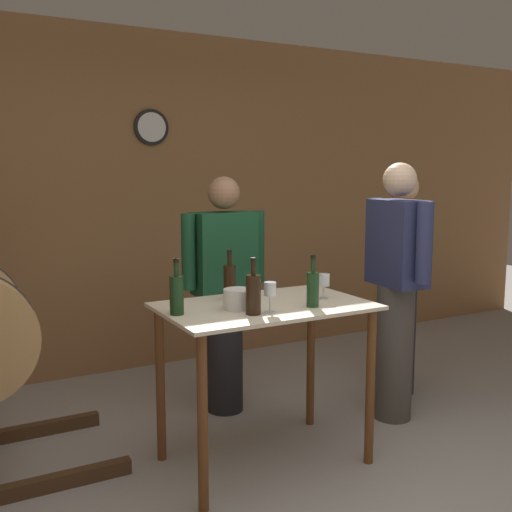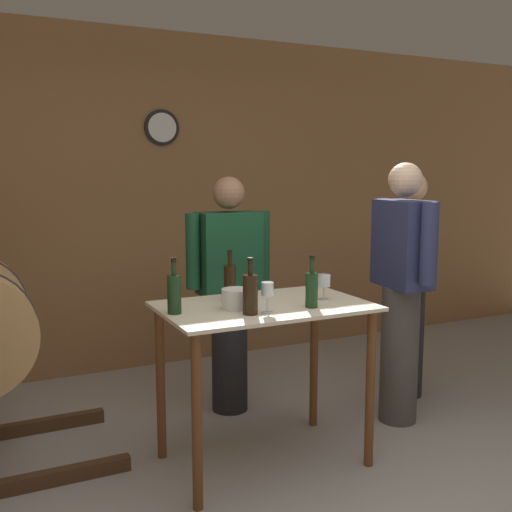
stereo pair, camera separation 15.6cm
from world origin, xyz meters
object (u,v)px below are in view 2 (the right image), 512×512
wine_bottle_center (230,281)px  wine_bottle_right (312,288)px  wine_bottle_left (250,293)px  person_visitor_with_scarf (409,280)px  wine_glass_near_center (324,281)px  person_host (402,288)px  ice_bucket (236,299)px  person_visitor_bearded (229,290)px  wine_bottle_far_left (174,293)px  wine_glass_near_left (267,290)px

wine_bottle_center → wine_bottle_right: (0.31, -0.36, -0.00)m
wine_bottle_left → person_visitor_with_scarf: size_ratio=0.18×
wine_glass_near_center → person_host: person_host is taller
wine_bottle_right → person_visitor_with_scarf: size_ratio=0.17×
ice_bucket → person_visitor_bearded: person_visitor_bearded is taller
wine_bottle_far_left → wine_glass_near_left: (0.43, -0.19, 0.01)m
wine_bottle_center → wine_glass_near_center: wine_bottle_center is taller
wine_glass_near_left → person_host: 1.15m
person_host → wine_glass_near_center: bearing=-166.8°
wine_bottle_right → person_host: (0.83, 0.29, -0.12)m
wine_bottle_left → wine_bottle_center: (0.05, 0.36, -0.00)m
person_visitor_with_scarf → person_visitor_bearded: (-1.25, 0.30, -0.02)m
wine_bottle_left → wine_bottle_center: size_ratio=1.02×
wine_bottle_center → person_visitor_bearded: bearing=67.3°
wine_glass_near_left → person_visitor_bearded: person_visitor_bearded is taller
wine_bottle_center → person_visitor_with_scarf: (1.48, 0.27, -0.16)m
ice_bucket → wine_bottle_left: bearing=-82.6°
wine_bottle_far_left → wine_bottle_right: (0.69, -0.18, -0.00)m
wine_bottle_far_left → ice_bucket: bearing=-7.4°
ice_bucket → wine_glass_near_left: bearing=-53.1°
wine_bottle_right → wine_glass_near_left: (-0.26, -0.01, 0.01)m
wine_bottle_left → wine_glass_near_left: 0.09m
person_visitor_bearded → person_host: bearing=-35.0°
wine_bottle_far_left → person_host: size_ratio=0.17×
wine_bottle_right → wine_glass_near_center: bearing=39.7°
ice_bucket → person_visitor_with_scarf: size_ratio=0.09×
wine_glass_near_center → ice_bucket: wine_glass_near_center is taller
ice_bucket → person_visitor_bearded: (0.30, 0.79, -0.12)m
wine_bottle_center → wine_glass_near_left: (0.05, -0.37, 0.01)m
wine_bottle_right → ice_bucket: size_ratio=1.86×
wine_bottle_center → wine_bottle_right: 0.48m
wine_bottle_left → wine_bottle_far_left: bearing=152.1°
wine_bottle_far_left → person_visitor_bearded: person_visitor_bearded is taller
wine_bottle_right → ice_bucket: bearing=159.7°
wine_bottle_left → person_visitor_with_scarf: bearing=22.3°
wine_bottle_center → wine_glass_near_left: size_ratio=1.78×
ice_bucket → person_visitor_with_scarf: 1.63m
wine_glass_near_left → wine_glass_near_center: 0.44m
wine_bottle_left → wine_bottle_center: 0.36m
wine_bottle_far_left → person_visitor_bearded: (0.62, 0.75, -0.18)m
person_host → wine_bottle_center: bearing=176.4°
wine_bottle_center → wine_bottle_right: size_ratio=1.01×
wine_bottle_center → person_host: bearing=-3.6°
wine_bottle_right → person_host: 0.89m
wine_bottle_left → wine_glass_near_left: (0.09, -0.01, 0.01)m
wine_bottle_far_left → person_visitor_with_scarf: size_ratio=0.18×
person_host → person_visitor_bearded: bearing=145.0°
wine_bottle_left → person_host: person_host is taller
wine_bottle_center → wine_bottle_far_left: bearing=-154.5°
wine_bottle_center → person_host: person_host is taller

